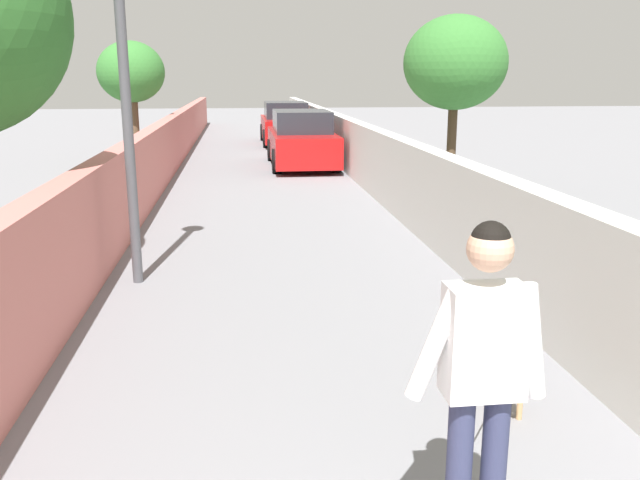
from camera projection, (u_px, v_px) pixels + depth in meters
ground_plane at (265, 192)px, 14.49m from camera, size 80.00×80.00×0.00m
wall_left at (140, 175)px, 12.12m from camera, size 48.00×0.30×1.39m
fence_right at (392, 171)px, 12.67m from camera, size 48.00×0.30×1.38m
tree_left_near at (131, 73)px, 18.30m from camera, size 1.84×1.84×3.42m
tree_right_far at (455, 63)px, 13.32m from camera, size 2.08×2.08×3.66m
lamp_post at (119, 5)px, 7.37m from camera, size 0.36×0.36×4.79m
person_skateboarder at (483, 365)px, 3.19m from camera, size 0.22×0.71×1.73m
dog at (506, 377)px, 4.94m from camera, size 1.80×0.91×1.06m
car_near at (302, 141)px, 18.51m from camera, size 4.38×1.80×1.54m
car_far at (286, 124)px, 24.76m from camera, size 4.39×1.80×1.54m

